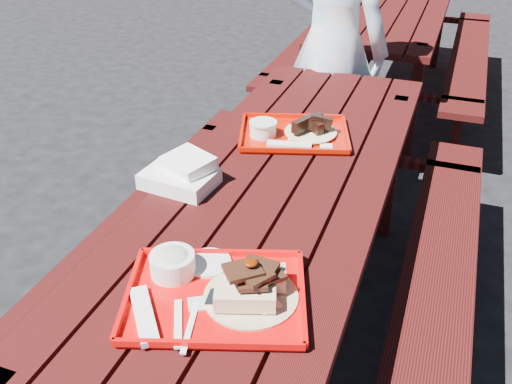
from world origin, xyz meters
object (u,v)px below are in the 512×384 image
picnic_table_near (271,234)px  person (332,47)px  picnic_table_far (391,29)px  near_tray (216,284)px  far_tray (292,132)px

picnic_table_near → person: bearing=95.1°
picnic_table_far → near_tray: bearing=-89.4°
near_tray → far_tray: near_tray is taller
picnic_table_near → picnic_table_far: 2.80m
near_tray → person: size_ratio=0.32×
near_tray → person: (-0.16, 1.88, 0.05)m
far_tray → near_tray: bearing=-84.8°
picnic_table_near → far_tray: size_ratio=4.85×
picnic_table_far → person: bearing=-94.6°
picnic_table_near → near_tray: 0.60m
picnic_table_far → near_tray: size_ratio=4.51×
picnic_table_near → near_tray: size_ratio=4.51×
far_tray → picnic_table_far: bearing=88.8°
near_tray → picnic_table_near: bearing=93.9°
picnic_table_far → near_tray: (0.04, -3.35, 0.22)m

